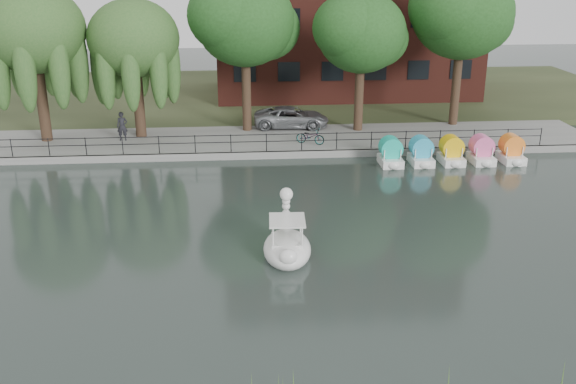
{
  "coord_description": "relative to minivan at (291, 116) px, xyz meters",
  "views": [
    {
      "loc": [
        -1.5,
        -21.61,
        10.79
      ],
      "look_at": [
        0.5,
        4.0,
        1.3
      ],
      "focal_mm": 40.0,
      "sensor_mm": 36.0,
      "label": 1
    }
  ],
  "objects": [
    {
      "name": "willow_mid",
      "position": [
        -9.34,
        -1.41,
        5.09
      ],
      "size": [
        5.32,
        5.32,
        8.15
      ],
      "color": "#473323",
      "rests_on": "promenade"
    },
    {
      "name": "railing",
      "position": [
        -1.84,
        -5.16,
        -0.01
      ],
      "size": [
        32.0,
        0.05,
        1.0
      ],
      "color": "black",
      "rests_on": "promenade"
    },
    {
      "name": "minivan",
      "position": [
        0.0,
        0.0,
        0.0
      ],
      "size": [
        2.95,
        5.65,
        1.52
      ],
      "primitive_type": "imported",
      "rotation": [
        0.0,
        0.0,
        1.49
      ],
      "color": "gray",
      "rests_on": "promenade"
    },
    {
      "name": "ground_plane",
      "position": [
        -1.84,
        -18.41,
        -1.16
      ],
      "size": [
        120.0,
        120.0,
        0.0
      ],
      "primitive_type": "plane",
      "color": "#394543"
    },
    {
      "name": "kerb",
      "position": [
        -1.84,
        -5.36,
        -0.96
      ],
      "size": [
        40.0,
        0.25,
        0.4
      ],
      "primitive_type": "cube",
      "color": "gray",
      "rests_on": "ground_plane"
    },
    {
      "name": "broadleaf_right",
      "position": [
        4.16,
        -0.91,
        5.23
      ],
      "size": [
        5.4,
        5.4,
        8.32
      ],
      "color": "#473323",
      "rests_on": "promenade"
    },
    {
      "name": "bicycle",
      "position": [
        0.79,
        -3.92,
        -0.26
      ],
      "size": [
        1.27,
        1.81,
        1.0
      ],
      "primitive_type": "imported",
      "rotation": [
        0.0,
        0.0,
        1.14
      ],
      "color": "gray",
      "rests_on": "promenade"
    },
    {
      "name": "broadleaf_center",
      "position": [
        -2.84,
        -0.41,
        5.9
      ],
      "size": [
        6.0,
        6.0,
        9.25
      ],
      "color": "#473323",
      "rests_on": "promenade"
    },
    {
      "name": "pedestrian",
      "position": [
        -10.29,
        -2.3,
        0.23
      ],
      "size": [
        0.74,
        0.53,
        1.98
      ],
      "primitive_type": "imported",
      "rotation": [
        0.0,
        0.0,
        0.07
      ],
      "color": "black",
      "rests_on": "promenade"
    },
    {
      "name": "broadleaf_far",
      "position": [
        10.66,
        0.09,
        6.24
      ],
      "size": [
        6.3,
        6.3,
        9.71
      ],
      "color": "#473323",
      "rests_on": "promenade"
    },
    {
      "name": "willow_left",
      "position": [
        -14.84,
        -1.91,
        5.71
      ],
      "size": [
        5.88,
        5.88,
        9.01
      ],
      "color": "#473323",
      "rests_on": "promenade"
    },
    {
      "name": "promenade",
      "position": [
        -1.84,
        -2.41,
        -0.96
      ],
      "size": [
        40.0,
        6.0,
        0.4
      ],
      "primitive_type": "cube",
      "color": "gray",
      "rests_on": "ground_plane"
    },
    {
      "name": "pedal_boat_row",
      "position": [
        8.26,
        -6.99,
        -0.55
      ],
      "size": [
        7.95,
        1.7,
        1.4
      ],
      "color": "white",
      "rests_on": "ground_plane"
    },
    {
      "name": "swan_boat",
      "position": [
        -1.65,
        -17.95,
        -0.62
      ],
      "size": [
        1.95,
        3.04,
        2.45
      ],
      "rotation": [
        0.0,
        0.0,
        -0.05
      ],
      "color": "white",
      "rests_on": "ground_plane"
    },
    {
      "name": "land_strip",
      "position": [
        -1.84,
        11.59,
        -0.98
      ],
      "size": [
        60.0,
        22.0,
        0.36
      ],
      "primitive_type": "cube",
      "color": "#47512D",
      "rests_on": "ground_plane"
    }
  ]
}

